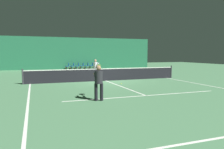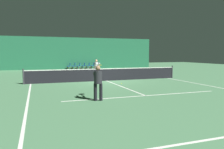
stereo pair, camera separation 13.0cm
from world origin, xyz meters
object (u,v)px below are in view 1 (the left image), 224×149
(courtside_chair_1, at_px, (73,66))
(courtside_chair_5, at_px, (92,65))
(courtside_chair_6, at_px, (96,65))
(tennis_ball, at_px, (121,84))
(player_far, at_px, (96,67))
(courtside_chair_3, at_px, (82,65))
(courtside_chair_2, at_px, (77,65))
(courtside_chair_4, at_px, (87,65))
(player_near, at_px, (99,80))
(courtside_chair_0, at_px, (68,66))
(tennis_net, at_px, (106,74))

(courtside_chair_1, xyz_separation_m, courtside_chair_5, (2.67, 0.00, 0.00))
(courtside_chair_6, bearing_deg, tennis_ball, -9.58)
(player_far, height_order, courtside_chair_3, player_far)
(courtside_chair_2, relative_size, courtside_chair_4, 1.00)
(courtside_chair_6, height_order, tennis_ball, courtside_chair_6)
(courtside_chair_5, relative_size, courtside_chair_6, 1.00)
(player_near, relative_size, courtside_chair_1, 1.87)
(courtside_chair_3, relative_size, tennis_ball, 12.73)
(player_far, relative_size, courtside_chair_4, 1.88)
(courtside_chair_1, relative_size, courtside_chair_2, 1.00)
(player_near, height_order, courtside_chair_2, player_near)
(courtside_chair_0, distance_m, tennis_ball, 15.89)
(player_far, bearing_deg, courtside_chair_0, -177.14)
(player_near, height_order, courtside_chair_6, player_near)
(courtside_chair_6, bearing_deg, courtside_chair_5, -90.00)
(player_near, distance_m, courtside_chair_3, 20.75)
(courtside_chair_2, bearing_deg, tennis_net, -1.82)
(player_far, distance_m, courtside_chair_1, 10.83)
(tennis_net, distance_m, courtside_chair_4, 13.85)
(courtside_chair_0, xyz_separation_m, courtside_chair_4, (2.67, 0.00, 0.00))
(tennis_net, xyz_separation_m, player_far, (0.01, 2.92, 0.41))
(courtside_chair_6, distance_m, tennis_ball, 16.05)
(courtside_chair_1, bearing_deg, player_far, 1.26)
(tennis_net, relative_size, courtside_chair_4, 14.29)
(courtside_chair_2, relative_size, tennis_ball, 12.73)
(player_near, relative_size, tennis_ball, 23.75)
(courtside_chair_3, xyz_separation_m, courtside_chair_5, (1.33, 0.00, 0.00))
(player_near, distance_m, courtside_chair_2, 20.64)
(courtside_chair_6, bearing_deg, courtside_chair_2, -90.00)
(tennis_net, bearing_deg, courtside_chair_1, 90.97)
(courtside_chair_2, bearing_deg, courtside_chair_5, 90.00)
(player_far, relative_size, courtside_chair_0, 1.88)
(courtside_chair_0, relative_size, tennis_ball, 12.73)
(courtside_chair_2, xyz_separation_m, courtside_chair_5, (2.00, 0.00, 0.00))
(player_far, height_order, courtside_chair_2, player_far)
(courtside_chair_3, bearing_deg, tennis_ball, -2.43)
(tennis_net, height_order, player_near, player_near)
(player_near, bearing_deg, tennis_ball, -21.54)
(player_near, relative_size, courtside_chair_2, 1.87)
(courtside_chair_2, bearing_deg, courtside_chair_0, -90.00)
(player_far, xyz_separation_m, courtside_chair_5, (2.43, 10.82, -0.43))
(tennis_net, relative_size, tennis_ball, 181.82)
(player_far, relative_size, courtside_chair_5, 1.88)
(tennis_net, bearing_deg, courtside_chair_5, 79.94)
(courtside_chair_2, xyz_separation_m, courtside_chair_3, (0.67, 0.00, 0.00))
(tennis_net, distance_m, courtside_chair_1, 13.73)
(courtside_chair_1, relative_size, tennis_ball, 12.73)
(courtside_chair_2, bearing_deg, courtside_chair_4, 90.00)
(player_near, height_order, courtside_chair_0, player_near)
(tennis_net, bearing_deg, player_near, -110.74)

